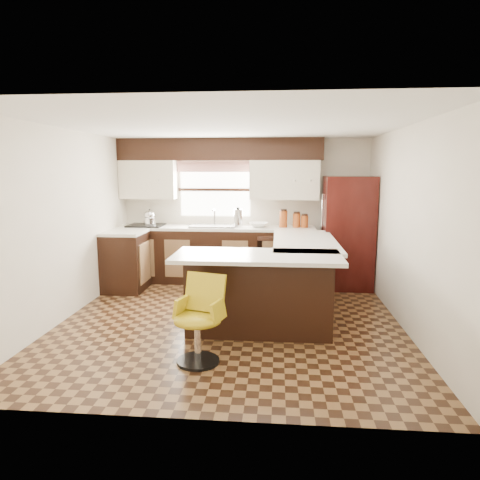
# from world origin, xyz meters

# --- Properties ---
(floor) EXTENTS (4.40, 4.40, 0.00)m
(floor) POSITION_xyz_m (0.00, 0.00, 0.00)
(floor) COLOR #49301A
(floor) RESTS_ON ground
(ceiling) EXTENTS (4.40, 4.40, 0.00)m
(ceiling) POSITION_xyz_m (0.00, 0.00, 2.40)
(ceiling) COLOR silver
(ceiling) RESTS_ON wall_back
(wall_back) EXTENTS (4.40, 0.00, 4.40)m
(wall_back) POSITION_xyz_m (0.00, 2.20, 1.20)
(wall_back) COLOR beige
(wall_back) RESTS_ON floor
(wall_front) EXTENTS (4.40, 0.00, 4.40)m
(wall_front) POSITION_xyz_m (0.00, -2.20, 1.20)
(wall_front) COLOR beige
(wall_front) RESTS_ON floor
(wall_left) EXTENTS (0.00, 4.40, 4.40)m
(wall_left) POSITION_xyz_m (-2.10, 0.00, 1.20)
(wall_left) COLOR beige
(wall_left) RESTS_ON floor
(wall_right) EXTENTS (0.00, 4.40, 4.40)m
(wall_right) POSITION_xyz_m (2.10, 0.00, 1.20)
(wall_right) COLOR beige
(wall_right) RESTS_ON floor
(base_cab_back) EXTENTS (3.30, 0.60, 0.90)m
(base_cab_back) POSITION_xyz_m (-0.45, 1.90, 0.45)
(base_cab_back) COLOR black
(base_cab_back) RESTS_ON floor
(base_cab_left) EXTENTS (0.60, 0.70, 0.90)m
(base_cab_left) POSITION_xyz_m (-1.80, 1.25, 0.45)
(base_cab_left) COLOR black
(base_cab_left) RESTS_ON floor
(counter_back) EXTENTS (3.30, 0.60, 0.04)m
(counter_back) POSITION_xyz_m (-0.45, 1.90, 0.92)
(counter_back) COLOR silver
(counter_back) RESTS_ON base_cab_back
(counter_left) EXTENTS (0.60, 0.70, 0.04)m
(counter_left) POSITION_xyz_m (-1.80, 1.25, 0.92)
(counter_left) COLOR silver
(counter_left) RESTS_ON base_cab_left
(soffit) EXTENTS (3.40, 0.35, 0.36)m
(soffit) POSITION_xyz_m (-0.40, 2.03, 2.22)
(soffit) COLOR black
(soffit) RESTS_ON wall_back
(upper_cab_left) EXTENTS (0.94, 0.35, 0.64)m
(upper_cab_left) POSITION_xyz_m (-1.62, 2.03, 1.72)
(upper_cab_left) COLOR beige
(upper_cab_left) RESTS_ON wall_back
(upper_cab_right) EXTENTS (1.14, 0.35, 0.64)m
(upper_cab_right) POSITION_xyz_m (0.68, 2.03, 1.72)
(upper_cab_right) COLOR beige
(upper_cab_right) RESTS_ON wall_back
(window_pane) EXTENTS (1.20, 0.02, 0.90)m
(window_pane) POSITION_xyz_m (-0.50, 2.18, 1.55)
(window_pane) COLOR white
(window_pane) RESTS_ON wall_back
(valance) EXTENTS (1.30, 0.06, 0.18)m
(valance) POSITION_xyz_m (-0.50, 2.14, 1.94)
(valance) COLOR #D19B93
(valance) RESTS_ON wall_back
(sink) EXTENTS (0.75, 0.45, 0.03)m
(sink) POSITION_xyz_m (-0.50, 1.88, 0.96)
(sink) COLOR #B2B2B7
(sink) RESTS_ON counter_back
(dishwasher) EXTENTS (0.58, 0.03, 0.78)m
(dishwasher) POSITION_xyz_m (0.55, 1.61, 0.43)
(dishwasher) COLOR black
(dishwasher) RESTS_ON floor
(cooktop) EXTENTS (0.58, 0.50, 0.02)m
(cooktop) POSITION_xyz_m (-1.65, 1.88, 0.96)
(cooktop) COLOR black
(cooktop) RESTS_ON counter_back
(peninsula_long) EXTENTS (0.60, 1.95, 0.90)m
(peninsula_long) POSITION_xyz_m (0.90, 0.62, 0.45)
(peninsula_long) COLOR black
(peninsula_long) RESTS_ON floor
(peninsula_return) EXTENTS (1.65, 0.60, 0.90)m
(peninsula_return) POSITION_xyz_m (0.38, -0.35, 0.45)
(peninsula_return) COLOR black
(peninsula_return) RESTS_ON floor
(counter_pen_long) EXTENTS (0.84, 1.95, 0.04)m
(counter_pen_long) POSITION_xyz_m (0.95, 0.62, 0.92)
(counter_pen_long) COLOR silver
(counter_pen_long) RESTS_ON peninsula_long
(counter_pen_return) EXTENTS (1.89, 0.84, 0.04)m
(counter_pen_return) POSITION_xyz_m (0.35, -0.44, 0.92)
(counter_pen_return) COLOR silver
(counter_pen_return) RESTS_ON peninsula_return
(refrigerator) EXTENTS (0.77, 0.74, 1.79)m
(refrigerator) POSITION_xyz_m (1.70, 1.75, 0.89)
(refrigerator) COLOR black
(refrigerator) RESTS_ON floor
(bar_chair) EXTENTS (0.57, 0.57, 0.87)m
(bar_chair) POSITION_xyz_m (-0.19, -1.23, 0.43)
(bar_chair) COLOR gold
(bar_chair) RESTS_ON floor
(kettle) EXTENTS (0.20, 0.20, 0.26)m
(kettle) POSITION_xyz_m (-1.58, 1.88, 1.10)
(kettle) COLOR silver
(kettle) RESTS_ON cooktop
(percolator) EXTENTS (0.15, 0.15, 0.29)m
(percolator) POSITION_xyz_m (-0.08, 1.90, 1.09)
(percolator) COLOR silver
(percolator) RESTS_ON counter_back
(mixing_bowl) EXTENTS (0.33, 0.33, 0.08)m
(mixing_bowl) POSITION_xyz_m (0.27, 1.90, 0.98)
(mixing_bowl) COLOR white
(mixing_bowl) RESTS_ON counter_back
(canister_large) EXTENTS (0.13, 0.13, 0.27)m
(canister_large) POSITION_xyz_m (0.67, 1.92, 1.08)
(canister_large) COLOR #8E3D14
(canister_large) RESTS_ON counter_back
(canister_med) EXTENTS (0.12, 0.12, 0.23)m
(canister_med) POSITION_xyz_m (0.89, 1.92, 1.06)
(canister_med) COLOR #8E3D14
(canister_med) RESTS_ON counter_back
(canister_small) EXTENTS (0.12, 0.12, 0.20)m
(canister_small) POSITION_xyz_m (1.02, 1.92, 1.04)
(canister_small) COLOR #8E3D14
(canister_small) RESTS_ON counter_back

